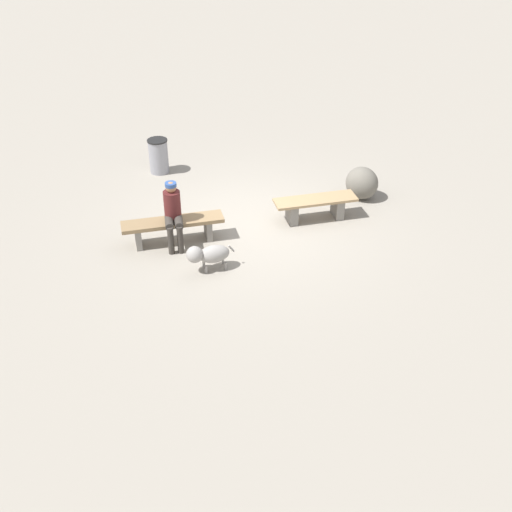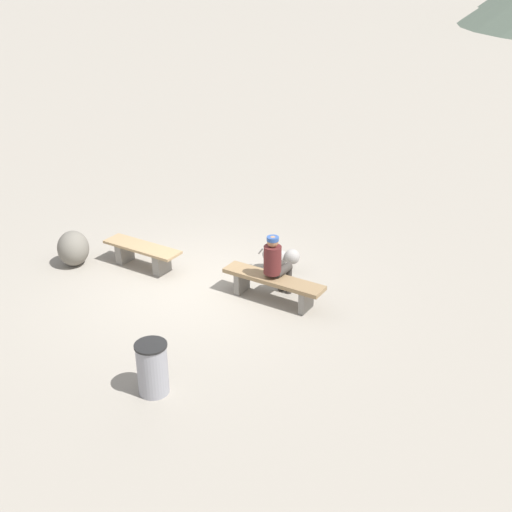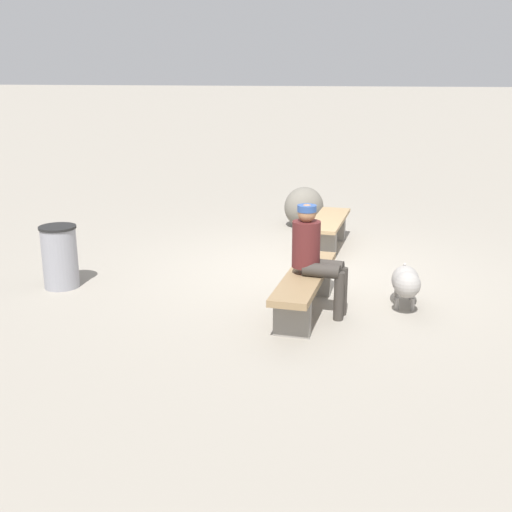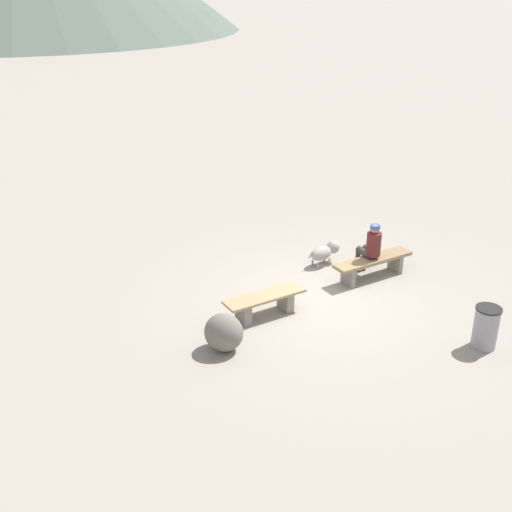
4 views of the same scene
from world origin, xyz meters
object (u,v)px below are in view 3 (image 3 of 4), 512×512
(bench_left, at_px, (328,228))
(dog, at_px, (406,282))
(bench_right, at_px, (305,284))
(trash_bin, at_px, (60,257))
(seated_person, at_px, (315,253))
(boulder, at_px, (304,207))

(bench_left, distance_m, dog, 2.67)
(bench_right, xyz_separation_m, trash_bin, (-0.30, -3.07, 0.05))
(seated_person, distance_m, trash_bin, 3.20)
(bench_left, height_order, seated_person, seated_person)
(boulder, bearing_deg, bench_left, 23.06)
(dog, bearing_deg, boulder, -157.71)
(trash_bin, height_order, boulder, trash_bin)
(dog, bearing_deg, bench_right, -71.84)
(dog, xyz_separation_m, boulder, (-3.70, -1.63, 0.03))
(seated_person, bearing_deg, dog, 119.33)
(trash_bin, bearing_deg, bench_right, 84.44)
(seated_person, distance_m, boulder, 4.15)
(bench_left, height_order, dog, dog)
(bench_left, height_order, trash_bin, trash_bin)
(bench_left, relative_size, seated_person, 1.34)
(dog, relative_size, trash_bin, 1.11)
(bench_left, relative_size, boulder, 2.40)
(trash_bin, bearing_deg, bench_left, 129.43)
(bench_left, distance_m, seated_person, 2.85)
(seated_person, bearing_deg, bench_right, -78.34)
(seated_person, height_order, trash_bin, seated_person)
(bench_right, xyz_separation_m, boulder, (-4.09, -0.54, 0.00))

